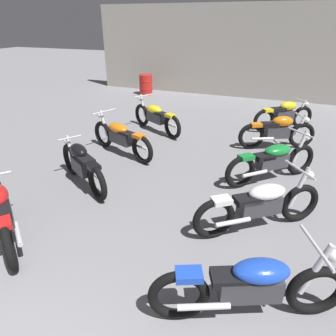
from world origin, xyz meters
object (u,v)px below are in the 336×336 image
object	(u,v)px
motorcycle_left_row_2	(82,164)
motorcycle_right_row_2	(260,204)
motorcycle_right_row_1	(251,285)
motorcycle_left_row_4	(156,117)
motorcycle_left_row_1	(3,213)
motorcycle_right_row_5	(284,115)
motorcycle_right_row_3	(273,160)
motorcycle_right_row_4	(278,131)
motorcycle_left_row_3	(121,137)
oil_drum	(146,85)

from	to	relation	value
motorcycle_left_row_2	motorcycle_right_row_2	bearing A→B (deg)	-2.54
motorcycle_right_row_1	motorcycle_left_row_4	bearing A→B (deg)	123.04
motorcycle_left_row_1	motorcycle_right_row_5	world-z (taller)	same
motorcycle_right_row_1	motorcycle_right_row_3	xyz separation A→B (m)	(-0.05, 3.40, 0.00)
motorcycle_left_row_4	motorcycle_right_row_1	distance (m)	6.34
motorcycle_left_row_1	motorcycle_right_row_5	bearing A→B (deg)	62.87
motorcycle_right_row_1	motorcycle_right_row_3	world-z (taller)	same
motorcycle_left_row_4	motorcycle_right_row_5	size ratio (longest dim) A/B	1.19
motorcycle_left_row_2	motorcycle_right_row_4	bearing A→B (deg)	45.62
motorcycle_left_row_1	motorcycle_left_row_3	world-z (taller)	motorcycle_left_row_3
motorcycle_right_row_3	motorcycle_right_row_2	bearing A→B (deg)	-91.35
motorcycle_left_row_1	motorcycle_right_row_1	size ratio (longest dim) A/B	0.80
motorcycle_right_row_1	motorcycle_right_row_5	size ratio (longest dim) A/B	1.24
motorcycle_right_row_3	motorcycle_left_row_3	bearing A→B (deg)	179.11
motorcycle_right_row_4	motorcycle_right_row_5	world-z (taller)	same
motorcycle_right_row_1	oil_drum	xyz separation A→B (m)	(-5.88, 9.67, -0.03)
motorcycle_left_row_4	oil_drum	world-z (taller)	motorcycle_left_row_4
motorcycle_left_row_1	motorcycle_right_row_3	distance (m)	4.87
motorcycle_left_row_1	motorcycle_left_row_4	size ratio (longest dim) A/B	0.84
motorcycle_left_row_2	motorcycle_left_row_4	world-z (taller)	motorcycle_left_row_4
motorcycle_left_row_2	motorcycle_right_row_1	xyz separation A→B (m)	(3.47, -1.81, -0.01)
motorcycle_left_row_2	motorcycle_left_row_4	xyz separation A→B (m)	(0.02, 3.51, -0.01)
motorcycle_right_row_4	motorcycle_left_row_4	bearing A→B (deg)	179.24
motorcycle_right_row_5	motorcycle_left_row_1	bearing A→B (deg)	-117.13
motorcycle_left_row_3	motorcycle_right_row_1	size ratio (longest dim) A/B	1.02
motorcycle_left_row_1	motorcycle_left_row_2	world-z (taller)	same
motorcycle_right_row_1	motorcycle_right_row_3	distance (m)	3.41
motorcycle_left_row_2	motorcycle_right_row_3	bearing A→B (deg)	25.01
motorcycle_right_row_2	motorcycle_right_row_4	world-z (taller)	motorcycle_right_row_2
motorcycle_left_row_1	motorcycle_right_row_4	bearing A→B (deg)	56.76
motorcycle_left_row_4	motorcycle_right_row_3	distance (m)	3.90
motorcycle_left_row_1	motorcycle_right_row_4	size ratio (longest dim) A/B	0.89
motorcycle_left_row_3	oil_drum	size ratio (longest dim) A/B	2.42
motorcycle_right_row_2	motorcycle_left_row_1	bearing A→B (deg)	-154.37
motorcycle_right_row_3	motorcycle_left_row_4	bearing A→B (deg)	150.71
motorcycle_left_row_4	motorcycle_right_row_3	world-z (taller)	same
oil_drum	motorcycle_right_row_4	bearing A→B (deg)	-37.24
motorcycle_left_row_2	motorcycle_right_row_3	xyz separation A→B (m)	(3.42, 1.60, -0.01)
motorcycle_right_row_2	motorcycle_right_row_3	size ratio (longest dim) A/B	1.09
motorcycle_left_row_3	motorcycle_right_row_2	xyz separation A→B (m)	(3.47, -1.80, 0.00)
motorcycle_right_row_5	motorcycle_right_row_3	bearing A→B (deg)	-90.63
motorcycle_left_row_3	motorcycle_right_row_1	xyz separation A→B (m)	(3.56, -3.46, 0.00)
motorcycle_left_row_3	motorcycle_right_row_2	bearing A→B (deg)	-27.45
motorcycle_right_row_2	motorcycle_right_row_5	distance (m)	5.22
motorcycle_left_row_4	motorcycle_right_row_2	xyz separation A→B (m)	(3.36, -3.66, 0.00)
motorcycle_left_row_1	oil_drum	world-z (taller)	motorcycle_left_row_1
motorcycle_right_row_2	motorcycle_right_row_1	bearing A→B (deg)	-86.80
motorcycle_left_row_4	oil_drum	distance (m)	4.98
motorcycle_right_row_1	motorcycle_right_row_5	distance (m)	6.88
motorcycle_right_row_2	motorcycle_left_row_3	bearing A→B (deg)	152.55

